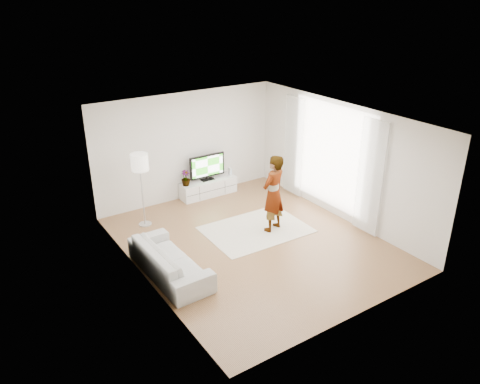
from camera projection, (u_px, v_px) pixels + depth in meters
floor at (253, 243)px, 10.27m from camera, size 6.00×6.00×0.00m
ceiling at (254, 118)px, 9.14m from camera, size 6.00×6.00×0.00m
wall_left at (140, 214)px, 8.45m from camera, size 0.02×6.00×2.80m
wall_right at (341, 161)px, 10.97m from camera, size 0.02×6.00×2.80m
wall_back at (187, 146)px, 12.00m from camera, size 5.00×0.02×2.80m
wall_front at (362, 245)px, 7.42m from camera, size 5.00×0.02×2.80m
window at (331, 156)px, 11.17m from camera, size 0.01×2.60×2.50m
curtain_near at (370, 178)px, 10.18m from camera, size 0.04×0.70×2.60m
curtain_far at (294, 146)px, 12.16m from camera, size 0.04×0.70×2.60m
media_console at (208, 188)px, 12.53m from camera, size 1.56×0.44×0.44m
television at (207, 166)px, 12.31m from camera, size 1.01×0.20×0.70m
game_console at (230, 171)px, 12.75m from camera, size 0.07×0.16×0.21m
potted_plant at (186, 178)px, 12.03m from camera, size 0.28×0.28×0.41m
rug at (256, 229)px, 10.83m from camera, size 2.36×1.72×0.01m
player at (273, 193)px, 10.48m from camera, size 0.76×0.61×1.80m
sofa at (170, 260)px, 9.04m from camera, size 0.89×2.16×0.63m
floor_lamp at (140, 165)px, 10.47m from camera, size 0.39×0.39×1.76m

